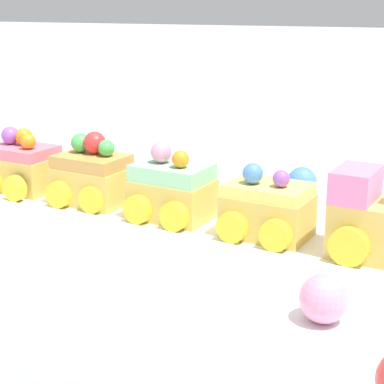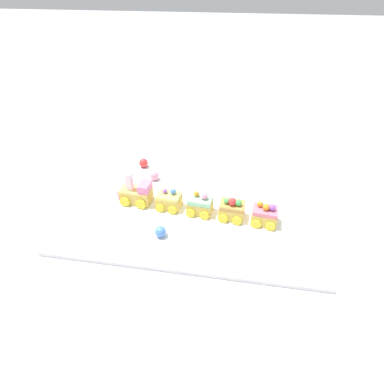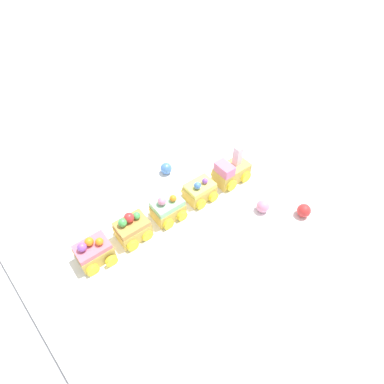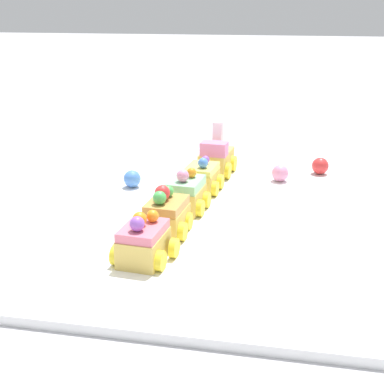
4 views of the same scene
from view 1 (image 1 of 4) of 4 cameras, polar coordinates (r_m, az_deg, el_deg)
name	(u,v)px [view 1 (image 1 of 4)]	position (r m, az deg, el deg)	size (l,w,h in m)	color
ground_plane	(187,240)	(0.57, -0.41, -4.32)	(10.00, 10.00, 0.00)	#B2B2B7
display_board	(187,234)	(0.57, -0.41, -3.75)	(0.71, 0.48, 0.01)	white
cake_car_lemon	(268,210)	(0.54, 6.74, -1.61)	(0.07, 0.07, 0.06)	#E0BC56
cake_car_mint	(172,191)	(0.58, -1.77, 0.07)	(0.07, 0.07, 0.07)	#E0BC56
cake_car_caramel	(92,177)	(0.63, -8.84, 1.33)	(0.07, 0.07, 0.07)	#E0BC56
cake_car_strawberry	(23,167)	(0.69, -14.76, 2.16)	(0.07, 0.07, 0.07)	#E0BC56
gumball_pink	(324,299)	(0.41, 11.63, -9.27)	(0.03, 0.03, 0.03)	pink
gumball_blue	(302,182)	(0.66, 9.75, 0.89)	(0.03, 0.03, 0.03)	#4C84E0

